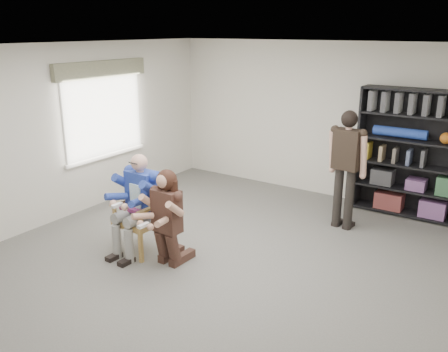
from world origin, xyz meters
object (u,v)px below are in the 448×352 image
Objects in this scene: seated_man at (139,204)px; standing_man at (346,171)px; bookshelf at (414,154)px; armchair at (139,215)px; kneeling_woman at (165,220)px.

standing_man is at bearing 51.20° from seated_man.
bookshelf is 1.33m from standing_man.
armchair is 0.77× the size of seated_man.
seated_man is at bearing -88.02° from armchair.
bookshelf is at bearing 53.45° from armchair.
bookshelf is (2.77, 3.48, 0.34)m from seated_man.
armchair is at bearing 91.98° from seated_man.
seated_man reaches higher than kneeling_woman.
kneeling_woman is (0.58, -0.12, -0.06)m from seated_man.
seated_man is 0.60m from kneeling_woman.
seated_man is 3.14m from standing_man.
kneeling_woman is 0.62× the size of bookshelf.
armchair is 3.16m from standing_man.
bookshelf is at bearing 53.45° from seated_man.
armchair is at bearing -124.86° from standing_man.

